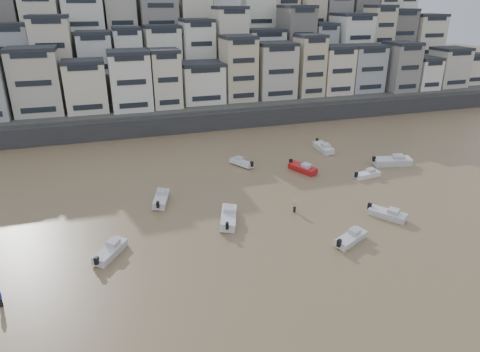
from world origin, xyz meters
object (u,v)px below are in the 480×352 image
object	(u,v)px
boat_a	(351,237)
boat_d	(367,173)
boat_e	(303,167)
boat_h	(242,162)
boat_f	(161,198)
boat_j	(110,250)
boat_c	(228,216)
boat_g	(393,160)
boat_i	(323,146)
person_pink	(295,206)
boat_b	(388,213)

from	to	relation	value
boat_a	boat_d	xyz separation A→B (m)	(12.34, 15.60, -0.04)
boat_e	boat_h	bearing A→B (deg)	-146.40
boat_f	boat_j	xyz separation A→B (m)	(-6.83, -10.96, -0.06)
boat_c	boat_h	distance (m)	18.94
boat_f	boat_h	distance (m)	17.25
boat_a	boat_c	bearing A→B (deg)	116.59
boat_a	boat_h	size ratio (longest dim) A/B	1.04
boat_a	boat_g	xyz separation A→B (m)	(19.01, 18.74, 0.23)
boat_e	boat_i	bearing A→B (deg)	112.46
boat_d	boat_e	world-z (taller)	boat_e
boat_h	boat_g	bearing A→B (deg)	-135.65
boat_d	boat_e	bearing A→B (deg)	140.43
boat_f	boat_j	bearing A→B (deg)	164.11
boat_f	boat_j	world-z (taller)	boat_f
boat_d	boat_g	bearing A→B (deg)	16.90
boat_d	boat_f	world-z (taller)	boat_f
boat_g	boat_j	distance (m)	46.14
boat_e	boat_a	bearing A→B (deg)	-33.99
boat_f	boat_a	bearing A→B (deg)	-115.66
boat_d	person_pink	distance (m)	16.70
boat_b	boat_j	distance (m)	32.50
boat_d	boat_h	distance (m)	19.43
boat_a	boat_e	size ratio (longest dim) A/B	0.92
boat_d	boat_j	xyz separation A→B (m)	(-37.50, -10.22, 0.07)
boat_e	boat_c	bearing A→B (deg)	-74.99
boat_d	boat_g	distance (m)	7.38
boat_h	boat_i	xyz separation A→B (m)	(15.92, 2.44, 0.17)
boat_b	boat_i	bearing A→B (deg)	135.67
boat_b	boat_j	world-z (taller)	boat_j
boat_b	boat_e	world-z (taller)	boat_e
boat_a	boat_c	size ratio (longest dim) A/B	0.80
boat_f	person_pink	distance (m)	17.36
boat_f	boat_b	bearing A→B (deg)	-100.33
boat_b	boat_d	distance (m)	12.99
boat_d	boat_i	world-z (taller)	boat_i
boat_d	person_pink	world-z (taller)	person_pink
person_pink	boat_c	bearing A→B (deg)	179.88
boat_c	boat_e	size ratio (longest dim) A/B	1.14
boat_a	boat_b	distance (m)	8.15
boat_j	boat_f	bearing A→B (deg)	1.90
boat_e	boat_i	world-z (taller)	boat_i
boat_c	boat_j	bearing A→B (deg)	122.07
boat_c	boat_e	xyz separation A→B (m)	(15.51, 12.03, -0.10)
boat_e	boat_h	size ratio (longest dim) A/B	1.13
person_pink	boat_i	bearing A→B (deg)	53.62
boat_c	boat_j	size ratio (longest dim) A/B	1.20
boat_e	boat_g	bearing A→B (deg)	60.05
boat_j	boat_c	bearing A→B (deg)	-43.04
person_pink	boat_h	bearing A→B (deg)	94.12
boat_c	person_pink	world-z (taller)	person_pink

